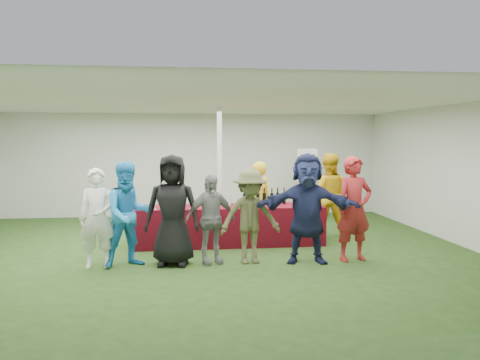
{
  "coord_description": "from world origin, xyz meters",
  "views": [
    {
      "loc": [
        -0.23,
        -8.46,
        2.03
      ],
      "look_at": [
        0.83,
        0.4,
        1.25
      ],
      "focal_mm": 35.0,
      "sensor_mm": 36.0,
      "label": 1
    }
  ],
  "objects": [
    {
      "name": "staff_pourer",
      "position": [
        1.25,
        0.79,
        0.79
      ],
      "size": [
        0.65,
        0.5,
        1.58
      ],
      "primitive_type": "imported",
      "rotation": [
        0.0,
        0.0,
        3.38
      ],
      "color": "yellow",
      "rests_on": "ground"
    },
    {
      "name": "customer_4",
      "position": [
        0.83,
        -0.99,
        0.77
      ],
      "size": [
        1.05,
        0.68,
        1.54
      ],
      "primitive_type": "imported",
      "rotation": [
        0.0,
        0.0,
        0.11
      ],
      "color": "brown",
      "rests_on": "ground"
    },
    {
      "name": "bar_towel",
      "position": [
        2.21,
        0.45,
        0.77
      ],
      "size": [
        0.25,
        0.18,
        0.03
      ],
      "primitive_type": "cube",
      "color": "white",
      "rests_on": "serving_table"
    },
    {
      "name": "customer_3",
      "position": [
        0.18,
        -0.93,
        0.73
      ],
      "size": [
        0.93,
        0.61,
        1.47
      ],
      "primitive_type": "imported",
      "rotation": [
        0.0,
        0.0,
        0.32
      ],
      "color": "gray",
      "rests_on": "ground"
    },
    {
      "name": "water_bottle",
      "position": [
        0.63,
        0.48,
        0.85
      ],
      "size": [
        0.07,
        0.07,
        0.23
      ],
      "color": "silver",
      "rests_on": "serving_table"
    },
    {
      "name": "wine_bottles",
      "position": [
        1.33,
        0.55,
        0.87
      ],
      "size": [
        0.87,
        0.11,
        0.32
      ],
      "color": "black",
      "rests_on": "serving_table"
    },
    {
      "name": "tent",
      "position": [
        0.5,
        1.2,
        1.35
      ],
      "size": [
        10.0,
        10.0,
        10.0
      ],
      "color": "white",
      "rests_on": "ground"
    },
    {
      "name": "wine_list_sign",
      "position": [
        2.75,
        2.62,
        1.32
      ],
      "size": [
        0.5,
        0.03,
        1.8
      ],
      "color": "slate",
      "rests_on": "ground"
    },
    {
      "name": "customer_2",
      "position": [
        -0.43,
        -0.95,
        0.89
      ],
      "size": [
        0.94,
        0.68,
        1.79
      ],
      "primitive_type": "imported",
      "rotation": [
        0.0,
        0.0,
        -0.13
      ],
      "color": "black",
      "rests_on": "ground"
    },
    {
      "name": "serving_table",
      "position": [
        0.63,
        0.4,
        0.38
      ],
      "size": [
        3.6,
        0.8,
        0.75
      ],
      "primitive_type": "cube",
      "color": "#5A0C1C",
      "rests_on": "ground"
    },
    {
      "name": "dump_bucket",
      "position": [
        2.26,
        0.18,
        0.84
      ],
      "size": [
        0.21,
        0.21,
        0.18
      ],
      "primitive_type": "cylinder",
      "color": "slate",
      "rests_on": "serving_table"
    },
    {
      "name": "ground",
      "position": [
        0.0,
        0.0,
        0.0
      ],
      "size": [
        60.0,
        60.0,
        0.0
      ],
      "primitive_type": "plane",
      "color": "#284719",
      "rests_on": "ground"
    },
    {
      "name": "wine_glasses",
      "position": [
        0.18,
        0.12,
        0.86
      ],
      "size": [
        2.72,
        0.13,
        0.16
      ],
      "color": "silver",
      "rests_on": "serving_table"
    },
    {
      "name": "customer_1",
      "position": [
        -1.11,
        -0.94,
        0.84
      ],
      "size": [
        0.99,
        0.89,
        1.68
      ],
      "primitive_type": "imported",
      "rotation": [
        0.0,
        0.0,
        0.38
      ],
      "color": "#2691D8",
      "rests_on": "ground"
    },
    {
      "name": "customer_5",
      "position": [
        1.77,
        -1.06,
        0.9
      ],
      "size": [
        1.74,
        0.79,
        1.81
      ],
      "primitive_type": "imported",
      "rotation": [
        0.0,
        0.0,
        -0.15
      ],
      "color": "#1B2146",
      "rests_on": "ground"
    },
    {
      "name": "customer_6",
      "position": [
        2.58,
        -1.03,
        0.87
      ],
      "size": [
        0.71,
        0.53,
        1.75
      ],
      "primitive_type": "imported",
      "rotation": [
        0.0,
        0.0,
        0.19
      ],
      "color": "maroon",
      "rests_on": "ground"
    },
    {
      "name": "staff_back",
      "position": [
        2.77,
        1.0,
        0.87
      ],
      "size": [
        1.01,
        0.89,
        1.73
      ],
      "primitive_type": "imported",
      "rotation": [
        0.0,
        0.0,
        2.82
      ],
      "color": "gold",
      "rests_on": "ground"
    },
    {
      "name": "customer_0",
      "position": [
        -1.6,
        -0.95,
        0.79
      ],
      "size": [
        0.58,
        0.39,
        1.58
      ],
      "primitive_type": "imported",
      "rotation": [
        0.0,
        0.0,
        0.01
      ],
      "color": "white",
      "rests_on": "ground"
    }
  ]
}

